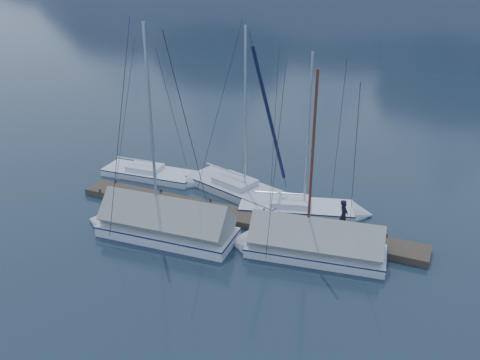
% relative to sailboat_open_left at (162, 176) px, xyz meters
% --- Properties ---
extents(ground, '(1000.00, 1000.00, 0.00)m').
position_rel_sailboat_open_left_xyz_m(ground, '(6.30, -4.85, -0.15)').
color(ground, black).
rests_on(ground, ground).
extents(dock, '(18.00, 1.50, 0.54)m').
position_rel_sailboat_open_left_xyz_m(dock, '(6.30, -2.85, -0.04)').
color(dock, '#382D23').
rests_on(dock, ground).
extents(mooring_posts, '(15.12, 1.52, 0.35)m').
position_rel_sailboat_open_left_xyz_m(mooring_posts, '(5.80, -2.85, 0.20)').
color(mooring_posts, '#382D23').
rests_on(mooring_posts, ground).
extents(sailboat_open_left, '(6.65, 2.82, 8.67)m').
position_rel_sailboat_open_left_xyz_m(sailboat_open_left, '(0.00, 0.00, 0.00)').
color(sailboat_open_left, silver).
rests_on(sailboat_open_left, ground).
extents(sailboat_open_mid, '(7.81, 4.36, 9.96)m').
position_rel_sailboat_open_left_xyz_m(sailboat_open_mid, '(5.90, -0.30, 0.02)').
color(sailboat_open_mid, silver).
rests_on(sailboat_open_mid, ground).
extents(sailboat_open_right, '(7.03, 3.64, 8.95)m').
position_rel_sailboat_open_left_xyz_m(sailboat_open_right, '(9.41, -0.63, 0.00)').
color(sailboat_open_right, silver).
rests_on(sailboat_open_right, ground).
extents(sailboat_covered_near, '(7.22, 3.22, 9.09)m').
position_rel_sailboat_open_left_xyz_m(sailboat_covered_near, '(10.10, -4.55, 0.30)').
color(sailboat_covered_near, silver).
rests_on(sailboat_covered_near, ground).
extents(sailboat_covered_far, '(7.73, 3.24, 10.67)m').
position_rel_sailboat_open_left_xyz_m(sailboat_covered_far, '(3.24, -5.74, 0.37)').
color(sailboat_covered_far, white).
rests_on(sailboat_covered_far, ground).
extents(person, '(0.42, 0.60, 1.58)m').
position_rel_sailboat_open_left_xyz_m(person, '(11.33, -2.46, 0.98)').
color(person, black).
rests_on(person, dock).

